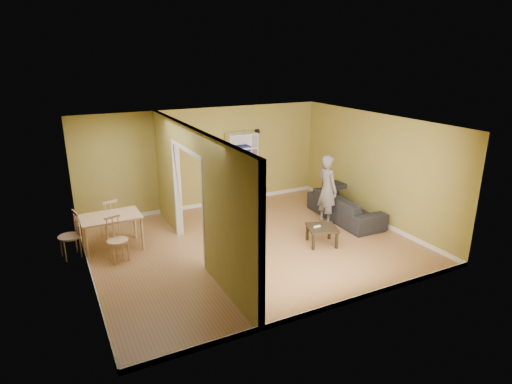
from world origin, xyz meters
TOP-DOWN VIEW (x-y plane):
  - room_shell at (0.00, 0.00)m, footprint 6.50×6.50m
  - partition at (-1.20, 0.00)m, footprint 0.22×5.50m
  - wall_speaker at (1.50, 2.69)m, footprint 0.10×0.10m
  - sofa at (2.70, 0.30)m, footprint 2.21×1.01m
  - person at (2.15, 0.32)m, footprint 0.73×0.58m
  - bookshelf at (0.97, 2.60)m, footprint 0.81×0.35m
  - paper_box_navy_a at (0.97, 2.56)m, footprint 0.40×0.26m
  - paper_box_teal at (0.91, 2.56)m, footprint 0.42×0.27m
  - paper_box_navy_b at (0.96, 2.56)m, footprint 0.43×0.28m
  - paper_box_navy_c at (0.97, 2.56)m, footprint 0.41×0.26m
  - coffee_table at (1.34, -0.65)m, footprint 0.60×0.60m
  - game_controller at (1.24, -0.60)m, footprint 0.15×0.04m
  - dining_table at (-2.67, 1.13)m, footprint 1.18×0.79m
  - chair_left at (-3.48, 1.12)m, footprint 0.51×0.51m
  - chair_near at (-2.66, 0.55)m, footprint 0.49×0.49m
  - chair_far at (-2.63, 1.74)m, footprint 0.51×0.51m

SIDE VIEW (x-z plane):
  - coffee_table at x=1.34m, z-range 0.14..0.54m
  - game_controller at x=1.24m, z-range 0.40..0.43m
  - sofa at x=2.70m, z-range 0.00..0.83m
  - chair_near at x=-2.66m, z-range 0.00..0.89m
  - chair_far at x=-2.63m, z-range 0.00..0.92m
  - chair_left at x=-3.48m, z-range 0.00..0.94m
  - paper_box_navy_a at x=0.97m, z-range 0.40..0.61m
  - dining_table at x=-2.67m, z-range 0.29..1.03m
  - paper_box_teal at x=0.91m, z-range 0.78..0.99m
  - bookshelf at x=0.97m, z-range 0.00..1.91m
  - person at x=2.15m, z-range 0.00..1.98m
  - paper_box_navy_b at x=0.96m, z-range 1.15..1.38m
  - room_shell at x=0.00m, z-range -1.95..4.55m
  - partition at x=-1.20m, z-range 0.00..2.60m
  - paper_box_navy_c at x=0.97m, z-range 1.36..1.57m
  - wall_speaker at x=1.50m, z-range 1.85..1.95m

